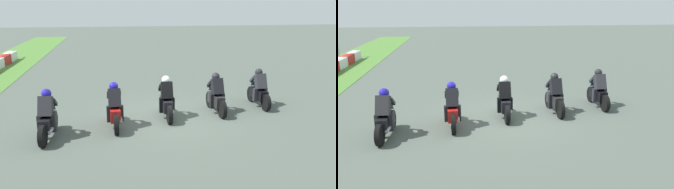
{
  "view_description": "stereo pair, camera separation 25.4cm",
  "coord_description": "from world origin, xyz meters",
  "views": [
    {
      "loc": [
        -11.48,
        2.14,
        3.87
      ],
      "look_at": [
        -0.2,
        0.05,
        0.9
      ],
      "focal_mm": 36.19,
      "sensor_mm": 36.0,
      "label": 1
    },
    {
      "loc": [
        -11.52,
        1.89,
        3.87
      ],
      "look_at": [
        -0.2,
        0.05,
        0.9
      ],
      "focal_mm": 36.19,
      "sensor_mm": 36.0,
      "label": 2
    }
  ],
  "objects": [
    {
      "name": "ground_plane",
      "position": [
        0.0,
        0.0,
        0.0
      ],
      "size": [
        120.0,
        120.0,
        0.0
      ],
      "primitive_type": "plane",
      "color": "#49534B"
    },
    {
      "name": "rider_lane_e",
      "position": [
        -1.3,
        3.95,
        0.62
      ],
      "size": [
        2.04,
        0.55,
        1.51
      ],
      "rotation": [
        0.0,
        0.0,
        -0.08
      ],
      "color": "black",
      "rests_on": "ground_plane"
    },
    {
      "name": "rider_lane_b",
      "position": [
        0.25,
        -1.87,
        0.62
      ],
      "size": [
        2.04,
        0.54,
        1.51
      ],
      "rotation": [
        0.0,
        0.0,
        0.02
      ],
      "color": "black",
      "rests_on": "ground_plane"
    },
    {
      "name": "rider_lane_c",
      "position": [
        -0.01,
        0.07,
        0.62
      ],
      "size": [
        2.04,
        0.54,
        1.51
      ],
      "rotation": [
        0.0,
        0.0,
        -0.02
      ],
      "color": "black",
      "rests_on": "ground_plane"
    },
    {
      "name": "rider_lane_d",
      "position": [
        -0.7,
        1.92,
        0.62
      ],
      "size": [
        2.04,
        0.54,
        1.51
      ],
      "rotation": [
        0.0,
        0.0,
        0.02
      ],
      "color": "black",
      "rests_on": "ground_plane"
    },
    {
      "name": "rider_lane_a",
      "position": [
        0.76,
        -3.83,
        0.62
      ],
      "size": [
        2.04,
        0.54,
        1.51
      ],
      "rotation": [
        0.0,
        0.0,
        -0.02
      ],
      "color": "black",
      "rests_on": "ground_plane"
    }
  ]
}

